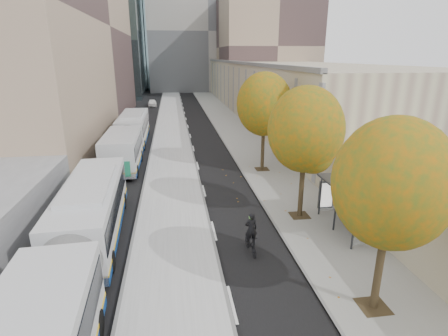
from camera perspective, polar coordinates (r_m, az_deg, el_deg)
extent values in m
cube|color=#AFAFAF|center=(41.05, -8.57, 4.91)|extent=(4.25, 150.00, 0.15)
cube|color=gray|center=(41.78, 2.51, 5.27)|extent=(4.75, 150.00, 0.08)
cube|color=tan|center=(71.81, 7.30, 13.62)|extent=(18.00, 92.00, 8.00)
cube|color=tan|center=(49.89, -32.60, 19.11)|extent=(24.00, 46.00, 25.00)
cube|color=gray|center=(101.66, -3.13, 21.14)|extent=(30.00, 18.00, 30.00)
cube|color=#383A3F|center=(19.57, 19.93, -2.89)|extent=(1.90, 4.40, 0.10)
cylinder|color=#383A3F|center=(18.14, 20.45, -9.01)|extent=(0.10, 0.10, 2.40)
cube|color=silver|center=(20.35, 21.36, -5.99)|extent=(0.04, 4.00, 2.10)
cylinder|color=#302518|center=(14.44, 23.92, -15.14)|extent=(0.28, 0.28, 3.11)
sphere|color=#2A5C1A|center=(13.00, 25.79, -2.30)|extent=(4.00, 4.00, 4.00)
cylinder|color=#302518|center=(20.79, 12.50, -3.53)|extent=(0.28, 0.28, 3.24)
sphere|color=#2A5C1A|center=(19.80, 13.19, 6.12)|extent=(4.20, 4.20, 4.20)
cylinder|color=#302518|center=(28.93, 6.33, 3.00)|extent=(0.28, 0.28, 3.38)
sphere|color=#2A5C1A|center=(28.21, 6.59, 10.31)|extent=(4.40, 4.40, 4.40)
cube|color=silver|center=(15.88, -22.88, -12.52)|extent=(3.36, 17.83, 2.96)
cube|color=black|center=(15.63, -23.12, -10.79)|extent=(3.39, 17.12, 1.02)
cube|color=silver|center=(35.56, -15.14, 4.90)|extent=(2.72, 18.45, 3.07)
cube|color=black|center=(35.44, -15.21, 5.79)|extent=(2.78, 17.71, 1.07)
cube|color=#1E815B|center=(26.85, -17.15, -0.20)|extent=(1.95, 0.07, 1.19)
imported|color=black|center=(17.29, 4.37, -12.16)|extent=(0.63, 1.69, 0.99)
imported|color=black|center=(16.92, 4.43, -9.87)|extent=(0.65, 0.46, 1.66)
sphere|color=#4E8437|center=(16.64, 4.48, -7.96)|extent=(0.26, 0.26, 0.26)
imported|color=white|center=(68.20, -11.64, 10.36)|extent=(1.72, 3.92, 1.31)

